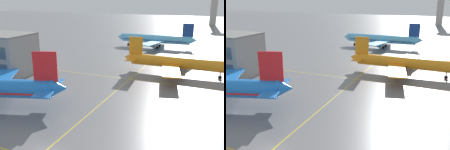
% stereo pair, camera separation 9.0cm
% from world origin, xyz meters
% --- Properties ---
extents(airliner_second_row, '(33.96, 29.41, 10.59)m').
position_xyz_m(airliner_second_row, '(11.37, 49.02, 3.62)').
color(airliner_second_row, orange).
rests_on(airliner_second_row, ground).
extents(airliner_third_row, '(36.56, 31.66, 11.41)m').
position_xyz_m(airliner_third_row, '(-4.97, 88.67, 3.89)').
color(airliner_third_row, '#5BB7E5').
rests_on(airliner_third_row, ground).
extents(taxiway_markings, '(145.98, 90.12, 0.01)m').
position_xyz_m(taxiway_markings, '(0.00, 18.48, 0.00)').
color(taxiway_markings, yellow).
rests_on(taxiway_markings, ground).
extents(control_tower, '(8.82, 8.82, 33.08)m').
position_xyz_m(control_tower, '(14.04, 199.87, 19.44)').
color(control_tower, '#ADA89E').
rests_on(control_tower, ground).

